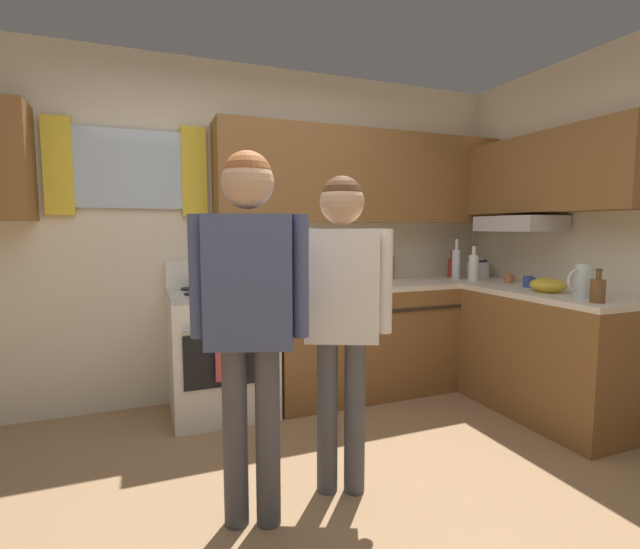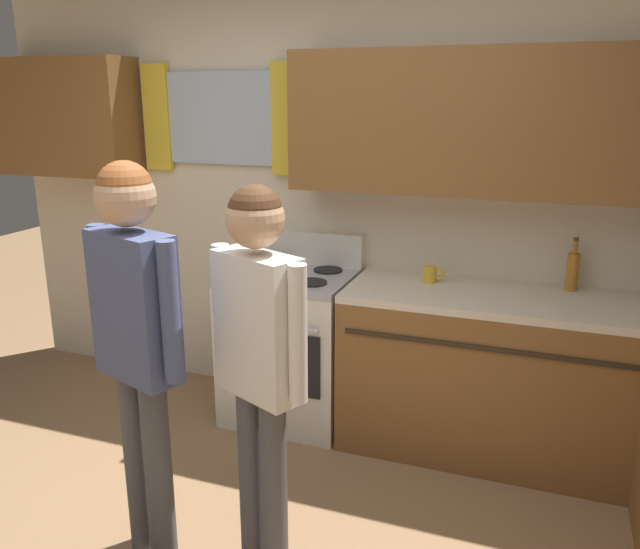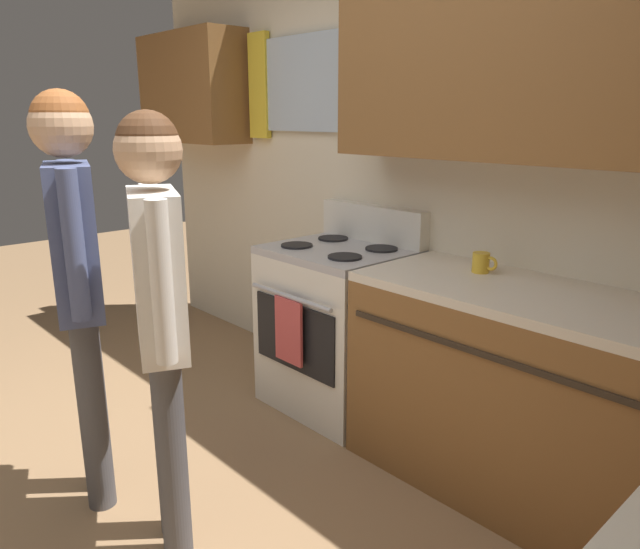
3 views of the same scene
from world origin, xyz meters
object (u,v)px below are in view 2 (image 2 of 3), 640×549
stove_oven (292,343)px  adult_left (136,321)px  adult_in_plaid (259,341)px  mug_mustard_yellow (431,274)px  bottle_oil_amber (573,270)px

stove_oven → adult_left: (-0.09, -1.34, 0.59)m
stove_oven → adult_in_plaid: size_ratio=0.69×
adult_in_plaid → adult_left: bearing=-169.3°
adult_left → adult_in_plaid: 0.49m
mug_mustard_yellow → adult_left: 1.70m
bottle_oil_amber → adult_in_plaid: adult_in_plaid is taller
stove_oven → adult_left: bearing=-93.9°
mug_mustard_yellow → adult_in_plaid: adult_in_plaid is taller
bottle_oil_amber → adult_left: (-1.62, -1.55, 0.04)m
mug_mustard_yellow → stove_oven: bearing=-172.2°
mug_mustard_yellow → adult_in_plaid: bearing=-106.7°
stove_oven → mug_mustard_yellow: (0.79, 0.11, 0.48)m
adult_left → stove_oven: bearing=86.1°
adult_left → adult_in_plaid: adult_left is taller
bottle_oil_amber → adult_left: 2.24m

